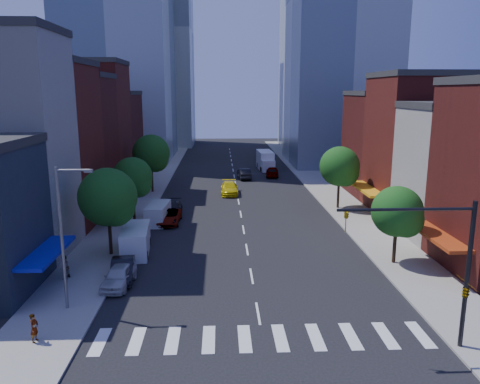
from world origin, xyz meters
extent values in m
plane|color=black|center=(0.00, 0.00, 0.00)|extent=(220.00, 220.00, 0.00)
cube|color=gray|center=(-12.50, 40.00, 0.07)|extent=(5.00, 120.00, 0.15)
cube|color=gray|center=(12.50, 40.00, 0.07)|extent=(5.00, 120.00, 0.15)
cube|color=silver|center=(0.00, -3.00, 0.01)|extent=(19.00, 3.00, 0.01)
cube|color=maroon|center=(-21.00, 20.50, 8.00)|extent=(12.00, 9.00, 16.00)
cube|color=#4A1612|center=(-21.00, 29.00, 7.50)|extent=(12.00, 8.00, 15.00)
cube|color=maroon|center=(-21.00, 37.50, 8.50)|extent=(12.00, 9.00, 17.00)
cube|color=#4A1612|center=(-21.00, 47.00, 6.50)|extent=(12.00, 10.00, 13.00)
cube|color=beige|center=(21.00, 15.00, 6.00)|extent=(12.00, 8.00, 12.00)
cube|color=maroon|center=(21.00, 24.00, 7.50)|extent=(12.00, 10.00, 15.00)
cube|color=#4A1612|center=(21.00, 34.00, 6.50)|extent=(12.00, 10.00, 13.00)
cube|color=#9EA5AD|center=(-18.00, 95.00, 28.00)|extent=(18.00, 18.00, 56.00)
cylinder|color=black|center=(10.50, -4.50, 4.15)|extent=(0.24, 0.24, 8.00)
cylinder|color=black|center=(7.00, -4.50, 7.75)|extent=(7.00, 0.16, 0.16)
imported|color=gold|center=(4.00, -4.50, 7.15)|extent=(0.22, 0.18, 1.10)
imported|color=gold|center=(10.50, -4.50, 3.35)|extent=(0.48, 2.24, 0.90)
cylinder|color=slate|center=(-12.00, 1.00, 4.65)|extent=(0.20, 0.20, 9.00)
cylinder|color=slate|center=(-11.00, 1.00, 8.95)|extent=(2.00, 0.14, 0.14)
cube|color=slate|center=(-10.10, 1.00, 8.90)|extent=(0.50, 0.25, 0.18)
cylinder|color=black|center=(-11.50, 11.00, 2.11)|extent=(0.28, 0.28, 3.92)
sphere|color=#194E16|center=(-11.50, 11.00, 5.05)|extent=(4.80, 4.80, 4.80)
sphere|color=#194E16|center=(-10.90, 10.70, 4.35)|extent=(3.36, 3.36, 3.36)
cylinder|color=black|center=(-11.50, 22.00, 1.97)|extent=(0.28, 0.28, 3.64)
sphere|color=#194E16|center=(-11.50, 22.00, 4.70)|extent=(4.20, 4.20, 4.20)
sphere|color=#194E16|center=(-10.90, 21.70, 4.05)|extent=(2.94, 2.94, 2.94)
cylinder|color=black|center=(-11.50, 36.00, 2.25)|extent=(0.28, 0.28, 4.20)
sphere|color=#194E16|center=(-11.50, 36.00, 5.40)|extent=(5.00, 5.00, 5.00)
sphere|color=#194E16|center=(-10.90, 35.70, 4.65)|extent=(3.50, 3.50, 3.50)
cylinder|color=black|center=(11.50, 8.00, 1.83)|extent=(0.28, 0.28, 3.36)
sphere|color=#194E16|center=(11.50, 8.00, 4.35)|extent=(4.00, 4.00, 4.00)
sphere|color=#194E16|center=(12.10, 7.70, 3.75)|extent=(2.80, 2.80, 2.80)
cylinder|color=black|center=(11.50, 26.00, 2.11)|extent=(0.28, 0.28, 3.92)
sphere|color=#194E16|center=(11.50, 26.00, 5.05)|extent=(4.60, 4.60, 4.60)
sphere|color=#194E16|center=(12.10, 25.70, 4.35)|extent=(3.22, 3.22, 3.22)
imported|color=#B3B4B8|center=(-9.50, 4.61, 0.75)|extent=(2.15, 4.53, 1.50)
imported|color=black|center=(-9.50, 5.85, 0.74)|extent=(2.09, 4.66, 1.49)
imported|color=#999999|center=(-7.68, 20.65, 0.71)|extent=(2.48, 5.15, 1.41)
imported|color=black|center=(-7.63, 24.40, 0.69)|extent=(1.94, 4.76, 1.38)
cube|color=silver|center=(-9.50, 11.51, 1.13)|extent=(2.61, 5.55, 2.26)
cube|color=black|center=(-9.32, 9.48, 1.45)|extent=(2.08, 1.24, 0.97)
cylinder|color=black|center=(-10.31, 9.61, 0.38)|extent=(0.34, 0.84, 0.82)
cylinder|color=black|center=(-8.38, 9.78, 0.38)|extent=(0.34, 0.84, 0.82)
cylinder|color=black|center=(-10.62, 13.25, 0.38)|extent=(0.34, 0.84, 0.82)
cylinder|color=black|center=(-8.69, 13.42, 0.38)|extent=(0.34, 0.84, 0.82)
cube|color=silver|center=(-8.80, 20.86, 1.01)|extent=(2.29, 4.94, 2.02)
cube|color=black|center=(-8.95, 19.04, 1.30)|extent=(1.85, 1.10, 0.87)
cylinder|color=black|center=(-9.79, 19.30, 0.34)|extent=(0.30, 0.75, 0.73)
cylinder|color=black|center=(-8.07, 19.16, 0.34)|extent=(0.30, 0.75, 0.73)
cylinder|color=black|center=(-9.54, 22.56, 0.34)|extent=(0.30, 0.75, 0.73)
cylinder|color=black|center=(-7.81, 22.42, 0.34)|extent=(0.30, 0.75, 0.73)
imported|color=#D9C60B|center=(-1.06, 34.55, 0.80)|extent=(2.26, 5.53, 1.60)
imported|color=black|center=(1.50, 45.72, 0.82)|extent=(2.18, 5.09, 1.63)
imported|color=#999999|center=(6.14, 47.31, 0.83)|extent=(2.44, 5.03, 1.66)
cube|color=silver|center=(5.72, 55.12, 1.59)|extent=(2.69, 6.56, 3.18)
cube|color=silver|center=(5.90, 51.35, 1.09)|extent=(2.27, 1.89, 1.98)
cylinder|color=black|center=(4.77, 52.09, 0.45)|extent=(0.34, 0.91, 0.89)
cylinder|color=black|center=(6.95, 52.20, 0.45)|extent=(0.34, 0.91, 0.89)
cylinder|color=black|center=(4.56, 56.56, 0.45)|extent=(0.34, 0.91, 0.89)
cylinder|color=black|center=(6.74, 56.66, 0.45)|extent=(0.34, 0.91, 0.89)
imported|color=#999999|center=(-12.46, -3.06, 0.96)|extent=(0.48, 0.64, 1.62)
imported|color=#999999|center=(-13.67, 5.76, 1.03)|extent=(0.91, 1.02, 1.76)
camera|label=1|loc=(-2.29, -26.75, 13.53)|focal=35.00mm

